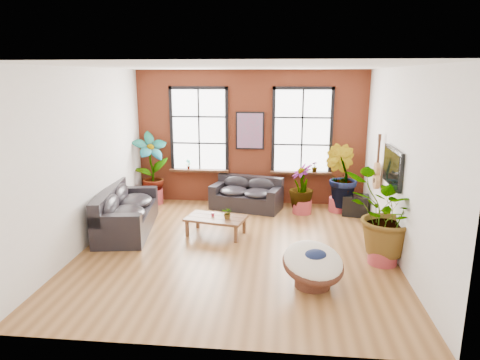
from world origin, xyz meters
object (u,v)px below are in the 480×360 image
Objects in this scene: sofa_back at (247,194)px; papasan_chair at (313,264)px; sofa_left at (124,212)px; coffee_table at (216,219)px.

sofa_back is 4.36m from papasan_chair.
coffee_table is at bearing -100.44° from sofa_left.
papasan_chair is at bearing -127.58° from sofa_left.
papasan_chair is (1.42, -4.12, 0.02)m from sofa_back.
sofa_back is 1.41× the size of coffee_table.
sofa_left is at bearing -169.75° from coffee_table.
papasan_chair is at bearing -56.14° from sofa_back.
coffee_table is (2.04, -0.07, -0.08)m from sofa_left.
sofa_left is 4.54m from papasan_chair.
sofa_left is 1.90× the size of papasan_chair.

